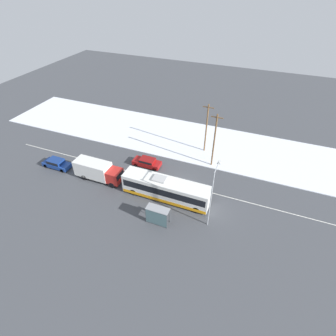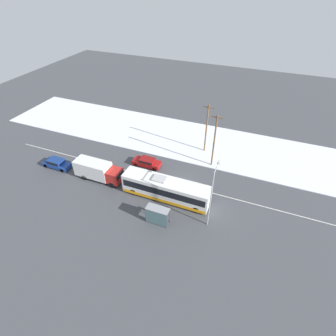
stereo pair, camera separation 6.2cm
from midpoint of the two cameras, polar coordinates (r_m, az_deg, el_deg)
name	(u,v)px [view 2 (the right image)]	position (r m, az deg, el deg)	size (l,w,h in m)	color
ground_plane	(182,185)	(38.71, 3.05, -3.72)	(120.00, 120.00, 0.00)	#424449
snow_lot	(204,143)	(48.19, 7.95, 5.36)	(80.00, 13.52, 0.12)	silver
lane_marking_center	(182,185)	(38.71, 3.05, -3.72)	(60.00, 0.12, 0.00)	silver
city_bus	(166,189)	(35.61, -0.42, -4.62)	(12.15, 2.57, 3.28)	white
box_truck	(98,170)	(40.14, -15.03, -0.45)	(7.36, 2.30, 2.90)	silver
sedan_car	(147,162)	(41.96, -4.53, 1.32)	(4.53, 1.80, 1.38)	maroon
parked_car_near_truck	(57,163)	(45.18, -23.06, 1.02)	(4.56, 1.80, 1.43)	navy
pedestrian_at_stop	(159,210)	(33.58, -1.99, -9.21)	(0.63, 0.28, 1.76)	#23232D
bus_shelter	(157,214)	(32.34, -2.38, -10.02)	(2.89, 1.20, 2.40)	gray
streetlamp	(212,191)	(30.43, 9.69, -5.05)	(0.36, 2.60, 8.37)	#9EA3A8
utility_pole_roadside	(214,140)	(40.39, 10.10, 5.95)	(1.80, 0.24, 9.01)	brown
utility_pole_snowlot	(206,128)	(43.89, 8.41, 8.61)	(1.80, 0.24, 8.64)	brown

